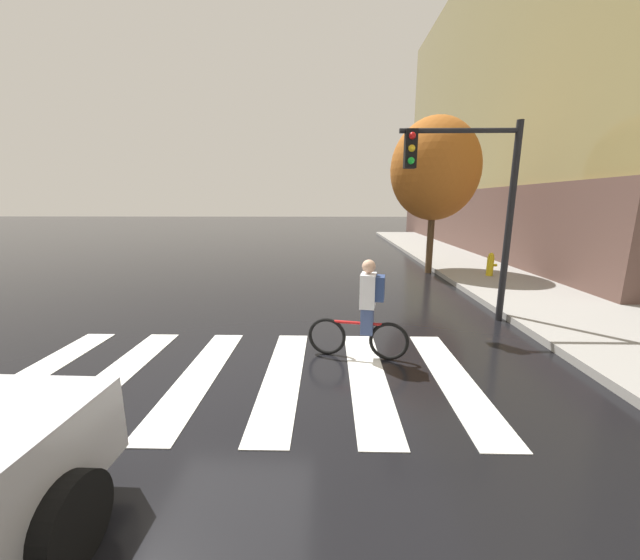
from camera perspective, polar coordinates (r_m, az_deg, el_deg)
ground_plane at (r=5.82m, az=-14.43°, el=-14.54°), size 120.00×120.00×0.00m
crosswalk_stripes at (r=5.77m, az=-12.43°, el=-14.63°), size 6.95×3.33×0.01m
cyclist at (r=5.99m, az=7.26°, el=-4.78°), size 1.69×0.43×1.69m
traffic_light_near at (r=8.32m, az=23.12°, el=13.20°), size 2.47×0.28×4.20m
fire_hydrant at (r=13.38m, az=25.47°, el=2.25°), size 0.33×0.22×0.78m
street_tree_near at (r=13.83m, az=17.79°, el=16.39°), size 3.09×3.09×5.50m
corner_building at (r=26.32m, az=40.06°, el=19.85°), size 16.71×24.46×14.67m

